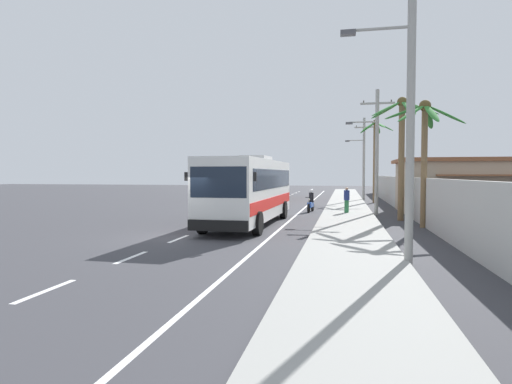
{
  "coord_description": "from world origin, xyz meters",
  "views": [
    {
      "loc": [
        6.55,
        -16.51,
        2.63
      ],
      "look_at": [
        2.08,
        4.96,
        1.7
      ],
      "focal_mm": 29.62,
      "sensor_mm": 36.0,
      "label": 1
    }
  ],
  "objects": [
    {
      "name": "ground_plane",
      "position": [
        0.0,
        0.0,
        0.0
      ],
      "size": [
        160.0,
        160.0,
        0.0
      ],
      "primitive_type": "plane",
      "color": "#3A3A3F"
    },
    {
      "name": "sidewalk_kerb",
      "position": [
        6.8,
        10.0,
        0.07
      ],
      "size": [
        3.2,
        90.0,
        0.14
      ],
      "primitive_type": "cube",
      "color": "#999993",
      "rests_on": "ground"
    },
    {
      "name": "lane_markings",
      "position": [
        2.25,
        14.33,
        0.0
      ],
      "size": [
        3.72,
        71.0,
        0.01
      ],
      "color": "white",
      "rests_on": "ground"
    },
    {
      "name": "boundary_wall",
      "position": [
        10.6,
        14.0,
        1.22
      ],
      "size": [
        0.24,
        60.0,
        2.43
      ],
      "primitive_type": "cube",
      "color": "#B2B2AD",
      "rests_on": "ground"
    },
    {
      "name": "coach_bus_foreground",
      "position": [
        1.77,
        4.98,
        1.89
      ],
      "size": [
        3.07,
        11.06,
        3.63
      ],
      "color": "silver",
      "rests_on": "ground"
    },
    {
      "name": "coach_bus_far_lane",
      "position": [
        -1.56,
        27.81,
        1.97
      ],
      "size": [
        3.49,
        11.28,
        3.8
      ],
      "color": "red",
      "rests_on": "ground"
    },
    {
      "name": "motorcycle_beside_bus",
      "position": [
        4.33,
        12.87,
        0.65
      ],
      "size": [
        0.56,
        1.96,
        1.6
      ],
      "color": "black",
      "rests_on": "ground"
    },
    {
      "name": "pedestrian_near_kerb",
      "position": [
        6.75,
        11.35,
        0.99
      ],
      "size": [
        0.36,
        0.36,
        1.64
      ],
      "rotation": [
        0.0,
        0.0,
        2.52
      ],
      "color": "#2D7A47",
      "rests_on": "sidewalk_kerb"
    },
    {
      "name": "utility_pole_nearest",
      "position": [
        8.34,
        -3.71,
        4.86
      ],
      "size": [
        3.14,
        0.24,
        9.09
      ],
      "color": "#9E9E99",
      "rests_on": "ground"
    },
    {
      "name": "utility_pole_mid",
      "position": [
        8.53,
        11.53,
        4.31
      ],
      "size": [
        3.03,
        0.24,
        8.01
      ],
      "color": "#9E9E99",
      "rests_on": "ground"
    },
    {
      "name": "utility_pole_far",
      "position": [
        8.42,
        26.77,
        4.37
      ],
      "size": [
        2.78,
        0.24,
        8.21
      ],
      "color": "#9E9E99",
      "rests_on": "ground"
    },
    {
      "name": "palm_nearest",
      "position": [
        9.34,
        23.58,
        5.03
      ],
      "size": [
        3.07,
        3.15,
        7.6
      ],
      "color": "brown",
      "rests_on": "ground"
    },
    {
      "name": "palm_second",
      "position": [
        10.38,
        5.39,
        4.45
      ],
      "size": [
        3.79,
        3.65,
        6.24
      ],
      "color": "brown",
      "rests_on": "ground"
    },
    {
      "name": "palm_third",
      "position": [
        9.71,
        8.47,
        4.72
      ],
      "size": [
        3.76,
        3.75,
        6.96
      ],
      "color": "brown",
      "rests_on": "ground"
    },
    {
      "name": "roadside_building",
      "position": [
        15.84,
        14.2,
        1.85
      ],
      "size": [
        11.44,
        7.4,
        3.66
      ],
      "color": "tan",
      "rests_on": "ground"
    }
  ]
}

